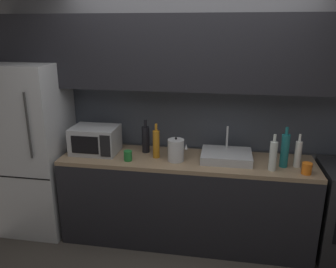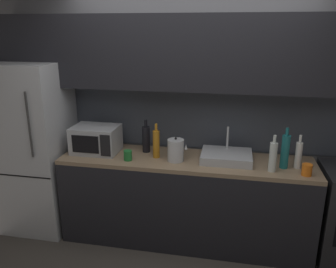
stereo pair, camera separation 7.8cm
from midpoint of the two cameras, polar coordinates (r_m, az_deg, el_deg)
back_wall at (r=3.46m, az=4.55°, el=7.72°), size 4.21×0.44×2.50m
counter_run at (r=3.54m, az=3.54°, el=-10.92°), size 2.47×0.60×0.90m
refrigerator at (r=3.89m, az=-20.65°, el=-2.18°), size 0.68×0.69×1.80m
microwave at (r=3.55m, az=-11.33°, el=-0.86°), size 0.46×0.35×0.27m
sink_basin at (r=3.34m, az=10.39°, el=-3.70°), size 0.48×0.38×0.30m
kettle at (r=3.26m, az=1.98°, el=-2.72°), size 0.19×0.16×0.24m
wine_bottle_white at (r=3.32m, az=21.60°, el=-3.25°), size 0.06×0.06×0.31m
wine_bottle_clear at (r=3.16m, az=17.81°, el=-3.60°), size 0.07×0.07×0.34m
wine_bottle_dark at (r=3.48m, az=-3.05°, el=-0.81°), size 0.08×0.08×0.34m
wine_bottle_amber at (r=3.33m, az=-1.31°, el=-1.62°), size 0.07×0.07×0.34m
wine_bottle_teal at (r=3.27m, az=19.63°, el=-2.73°), size 0.07×0.07×0.38m
mug_green at (r=3.31m, az=-6.07°, el=-3.58°), size 0.08×0.08×0.10m
mug_orange at (r=3.21m, az=22.84°, el=-5.54°), size 0.09×0.09×0.10m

